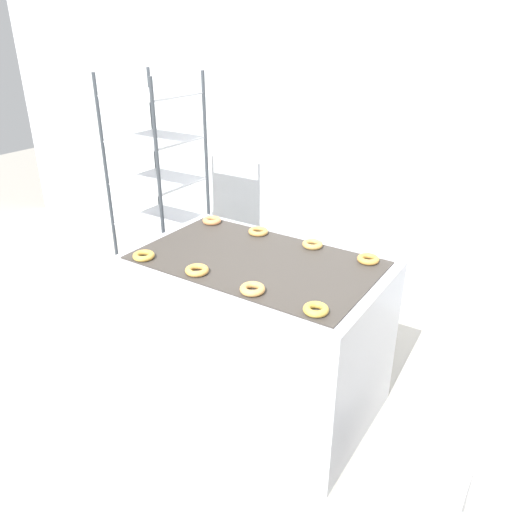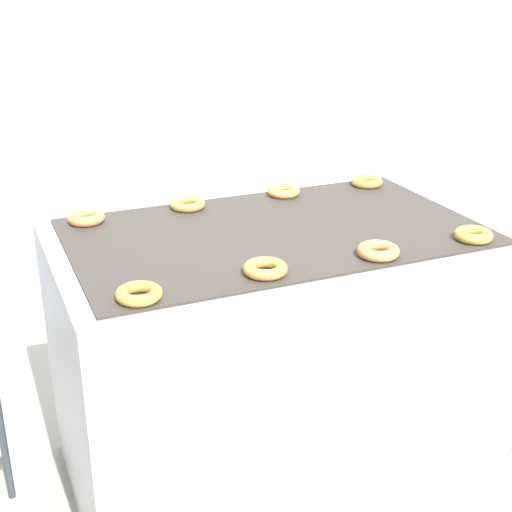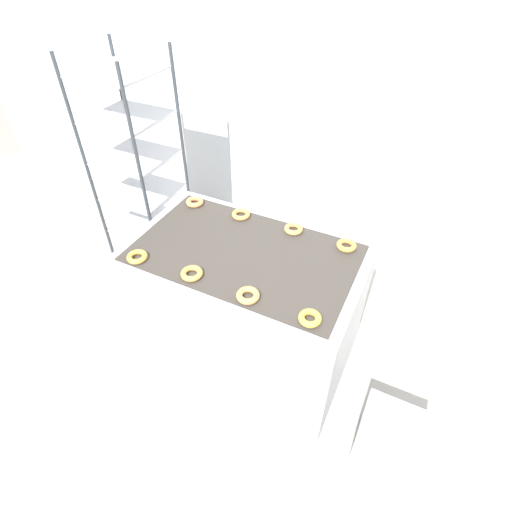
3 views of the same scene
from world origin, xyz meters
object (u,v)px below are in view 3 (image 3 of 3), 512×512
object	(u,v)px
baking_rack_cart	(140,175)
donut_far_left	(195,202)
donut_far_midleft	(241,214)
donut_near_midright	(248,295)
fryer_machine	(246,307)
donut_near_midleft	(192,273)
donut_near_right	(310,318)
donut_far_right	(346,245)
donut_far_midright	(294,229)
glaze_bin	(392,437)
donut_near_left	(137,257)

from	to	relation	value
baking_rack_cart	donut_far_left	world-z (taller)	baking_rack_cart
donut_far_midleft	donut_near_midright	bearing A→B (deg)	-59.29
donut_far_left	fryer_machine	bearing A→B (deg)	-29.49
fryer_machine	donut_near_midleft	xyz separation A→B (m)	(-0.16, -0.29, 0.47)
baking_rack_cart	donut_near_right	distance (m)	1.80
donut_far_left	donut_far_right	world-z (taller)	donut_far_left
donut_near_right	donut_far_right	bearing A→B (deg)	90.14
fryer_machine	donut_far_midright	size ratio (longest dim) A/B	11.90
baking_rack_cart	donut_far_midleft	world-z (taller)	baking_rack_cart
glaze_bin	fryer_machine	bearing A→B (deg)	165.82
donut_near_midright	baking_rack_cart	bearing A→B (deg)	149.47
glaze_bin	donut_near_midright	xyz separation A→B (m)	(-0.88, -0.04, 0.78)
fryer_machine	donut_near_right	world-z (taller)	donut_near_right
donut_near_midright	donut_far_midright	size ratio (longest dim) A/B	1.05
donut_far_right	donut_near_right	bearing A→B (deg)	-89.86
donut_near_left	donut_far_left	world-z (taller)	donut_far_left
fryer_machine	donut_far_right	bearing A→B (deg)	30.44
glaze_bin	donut_far_midright	world-z (taller)	donut_far_midright
baking_rack_cart	donut_near_left	world-z (taller)	baking_rack_cart
donut_far_midright	donut_near_left	bearing A→B (deg)	-137.53
donut_near_midleft	baking_rack_cart	bearing A→B (deg)	141.75
donut_far_left	donut_far_right	bearing A→B (deg)	0.12
baking_rack_cart	donut_far_left	distance (m)	0.61
donut_near_left	donut_far_midright	distance (m)	0.93
baking_rack_cart	donut_near_left	xyz separation A→B (m)	(0.61, -0.77, 0.03)
donut_far_midleft	donut_far_midright	distance (m)	0.36
fryer_machine	glaze_bin	xyz separation A→B (m)	(1.06, -0.27, -0.30)
baking_rack_cart	donut_near_midleft	bearing A→B (deg)	-38.25
fryer_machine	donut_far_left	size ratio (longest dim) A/B	11.67
glaze_bin	donut_near_left	world-z (taller)	donut_near_left
glaze_bin	donut_far_midleft	size ratio (longest dim) A/B	3.14
glaze_bin	donut_near_right	bearing A→B (deg)	-175.81
donut_near_left	donut_near_midright	bearing A→B (deg)	0.74
donut_near_midleft	donut_near_midright	bearing A→B (deg)	-1.97
fryer_machine	donut_far_right	world-z (taller)	donut_far_right
glaze_bin	donut_near_midleft	distance (m)	1.44
donut_far_midleft	donut_far_right	size ratio (longest dim) A/B	1.02
baking_rack_cart	donut_far_midright	world-z (taller)	baking_rack_cart
donut_near_midleft	donut_near_right	xyz separation A→B (m)	(0.67, -0.01, 0.00)
baking_rack_cart	donut_near_right	size ratio (longest dim) A/B	15.69
donut_near_midleft	donut_near_midright	size ratio (longest dim) A/B	1.00
donut_near_midleft	glaze_bin	bearing A→B (deg)	1.26
fryer_machine	donut_near_left	size ratio (longest dim) A/B	11.72
donut_near_midleft	donut_far_midright	size ratio (longest dim) A/B	1.04
donut_near_midleft	donut_near_right	distance (m)	0.67
donut_far_midright	fryer_machine	bearing A→B (deg)	-119.29
donut_near_right	donut_far_left	bearing A→B (deg)	149.70
donut_near_midleft	donut_far_left	world-z (taller)	donut_far_left
baking_rack_cart	glaze_bin	xyz separation A→B (m)	(2.17, -0.73, -0.75)
donut_near_left	donut_near_midleft	bearing A→B (deg)	3.39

